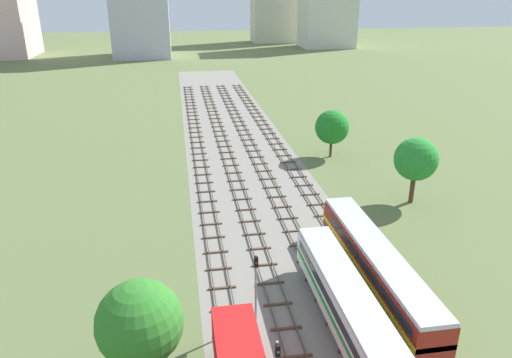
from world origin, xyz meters
TOP-DOWN VIEW (x-y plane):
  - ground_plane at (0.00, 56.00)m, footprint 480.00×480.00m
  - ballast_bed at (0.00, 56.00)m, footprint 16.72×176.00m
  - track_far_left at (-6.36, 57.00)m, footprint 2.40×126.00m
  - track_left at (-2.12, 57.00)m, footprint 2.40×126.00m
  - track_centre_left at (2.12, 57.00)m, footprint 2.40×126.00m
  - track_centre at (6.36, 57.00)m, footprint 2.40×126.00m
  - passenger_coach_centre_left_near at (2.12, 19.57)m, footprint 2.96×22.00m
  - diesel_railcar_centre_mid at (6.36, 26.36)m, footprint 2.96×20.50m
  - signal_post_near at (-4.24, 23.62)m, footprint 0.28×0.47m
  - lineside_tree_0 at (17.67, 42.52)m, footprint 5.06×5.06m
  - lineside_tree_1 at (-12.15, 18.10)m, footprint 5.26×5.26m
  - lineside_tree_2 at (13.27, 60.12)m, footprint 5.07×5.07m
  - spare_rail_bundle at (3.77, 18.64)m, footprint 0.60×10.00m

SIDE VIEW (x-z plane):
  - ground_plane at x=0.00m, z-range 0.00..0.00m
  - ballast_bed at x=0.00m, z-range 0.00..0.01m
  - spare_rail_bundle at x=3.77m, z-range 0.00..0.24m
  - track_far_left at x=-6.36m, z-range -0.01..0.28m
  - track_left at x=-2.12m, z-range -0.01..0.28m
  - track_centre_left at x=2.12m, z-range -0.01..0.28m
  - track_centre at x=6.36m, z-range -0.01..0.28m
  - diesel_railcar_centre_mid at x=6.36m, z-range 0.70..4.50m
  - passenger_coach_centre_left_near at x=2.12m, z-range 0.71..4.51m
  - signal_post_near at x=-4.24m, z-range 0.77..6.73m
  - lineside_tree_2 at x=13.27m, z-range 1.04..8.21m
  - lineside_tree_1 at x=-12.15m, z-range 1.35..9.34m
  - lineside_tree_0 at x=17.67m, z-range 1.44..9.43m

